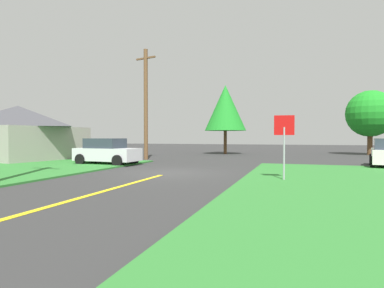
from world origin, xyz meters
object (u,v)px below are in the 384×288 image
at_px(oak_tree_left, 370,114).
at_px(pine_tree_center, 225,108).
at_px(parked_car_near_building, 107,152).
at_px(utility_pole_mid, 146,103).
at_px(stop_sign, 284,135).
at_px(barn, 18,133).

xyz_separation_m(oak_tree_left, pine_tree_center, (-13.39, -2.47, 0.71)).
bearing_deg(oak_tree_left, parked_car_near_building, -136.23).
distance_m(parked_car_near_building, pine_tree_center, 15.54).
xyz_separation_m(utility_pole_mid, pine_tree_center, (4.07, 9.50, 0.34)).
height_order(parked_car_near_building, pine_tree_center, pine_tree_center).
relative_size(stop_sign, oak_tree_left, 0.41).
bearing_deg(oak_tree_left, barn, -150.45).
height_order(parked_car_near_building, oak_tree_left, oak_tree_left).
relative_size(oak_tree_left, barn, 0.68).
xyz_separation_m(parked_car_near_building, oak_tree_left, (17.66, 16.92, 3.10)).
height_order(parked_car_near_building, utility_pole_mid, utility_pole_mid).
bearing_deg(utility_pole_mid, oak_tree_left, 34.42).
bearing_deg(oak_tree_left, utility_pole_mid, -145.58).
relative_size(stop_sign, utility_pole_mid, 0.30).
distance_m(stop_sign, utility_pole_mid, 14.16).
xyz_separation_m(parked_car_near_building, barn, (-8.93, 1.84, 1.23)).
xyz_separation_m(parked_car_near_building, utility_pole_mid, (0.20, 4.96, 3.48)).
height_order(utility_pole_mid, oak_tree_left, utility_pole_mid).
bearing_deg(pine_tree_center, stop_sign, -71.26).
distance_m(utility_pole_mid, pine_tree_center, 10.34).
relative_size(parked_car_near_building, oak_tree_left, 0.67).
xyz_separation_m(oak_tree_left, barn, (-26.59, -15.08, -1.87)).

